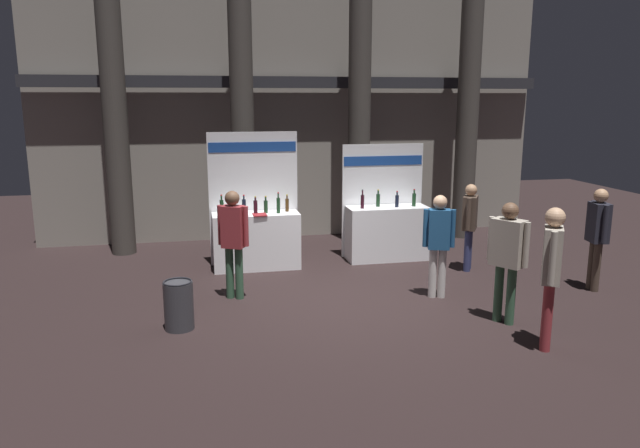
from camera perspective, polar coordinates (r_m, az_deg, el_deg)
ground_plane at (r=9.27m, az=2.42°, el=-7.38°), size 24.00×24.00×0.00m
hall_colonnade at (r=13.10m, az=-2.32°, el=11.88°), size 11.04×1.29×6.18m
exhibitor_booth_0 at (r=10.96m, az=-6.16°, el=-0.99°), size 1.64×0.69×2.47m
exhibitor_booth_1 at (r=11.57m, az=6.36°, el=-0.44°), size 1.62×0.66×2.20m
trash_bin at (r=8.30m, az=-13.40°, el=-7.57°), size 0.40×0.40×0.68m
visitor_0 at (r=9.21m, az=-8.31°, el=-1.15°), size 0.46×0.34×1.70m
visitor_1 at (r=8.50m, az=17.54°, el=-2.49°), size 0.44×0.53×1.70m
visitor_2 at (r=9.36m, az=11.32°, el=-1.40°), size 0.47×0.29×1.63m
visitor_3 at (r=10.51m, az=25.08°, el=-0.58°), size 0.31×0.51×1.67m
visitor_4 at (r=10.98m, az=14.16°, el=0.39°), size 0.40×0.48×1.58m
visitor_5 at (r=7.77m, az=21.29°, el=-3.78°), size 0.38×0.48×1.79m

